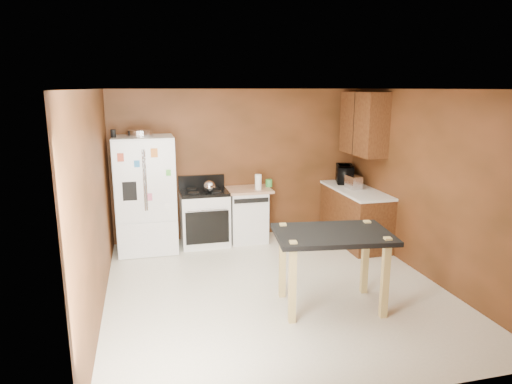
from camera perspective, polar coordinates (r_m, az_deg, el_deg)
name	(u,v)px	position (r m, az deg, el deg)	size (l,w,h in m)	color
floor	(275,288)	(6.00, 2.37, -11.90)	(4.50, 4.50, 0.00)	white
ceiling	(277,89)	(5.45, 2.62, 12.73)	(4.50, 4.50, 0.00)	white
wall_back	(238,164)	(7.73, -2.22, 3.48)	(4.20, 4.20, 0.00)	brown
wall_front	(359,259)	(3.58, 12.80, -8.13)	(4.20, 4.20, 0.00)	brown
wall_left	(96,204)	(5.40, -19.42, -1.40)	(4.50, 4.50, 0.00)	brown
wall_right	(427,185)	(6.49, 20.57, 0.83)	(4.50, 4.50, 0.00)	brown
roasting_pan	(140,133)	(7.13, -14.29, 7.15)	(0.40, 0.40, 0.10)	silver
pen_cup	(113,133)	(7.09, -17.42, 6.99)	(0.08, 0.08, 0.12)	black
kettle	(209,186)	(7.24, -5.85, 0.71)	(0.19, 0.19, 0.19)	silver
paper_towel	(258,182)	(7.43, 0.28, 1.25)	(0.11, 0.11, 0.25)	white
green_canister	(269,183)	(7.68, 1.62, 1.14)	(0.11, 0.11, 0.12)	green
toaster	(354,182)	(7.64, 12.11, 1.21)	(0.18, 0.29, 0.21)	silver
microwave	(345,175)	(8.08, 11.01, 2.14)	(0.50, 0.34, 0.28)	black
refrigerator	(146,195)	(7.27, -13.61, -0.31)	(0.90, 0.80, 1.80)	white
gas_range	(204,217)	(7.49, -6.46, -3.09)	(0.76, 0.68, 1.10)	white
dishwasher	(247,214)	(7.64, -1.12, -2.77)	(0.78, 0.63, 0.89)	white
right_cabinets	(357,188)	(7.68, 12.57, 0.50)	(0.63, 1.58, 2.45)	brown
island	(332,243)	(5.31, 9.52, -6.36)	(1.41, 1.03, 0.94)	black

